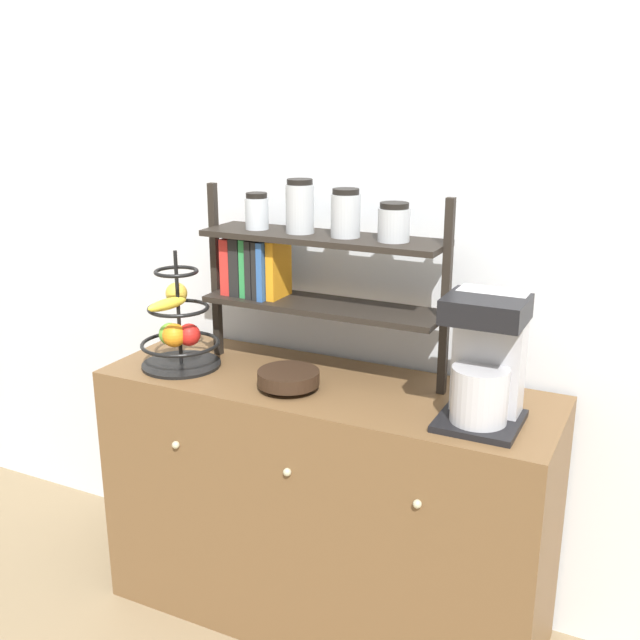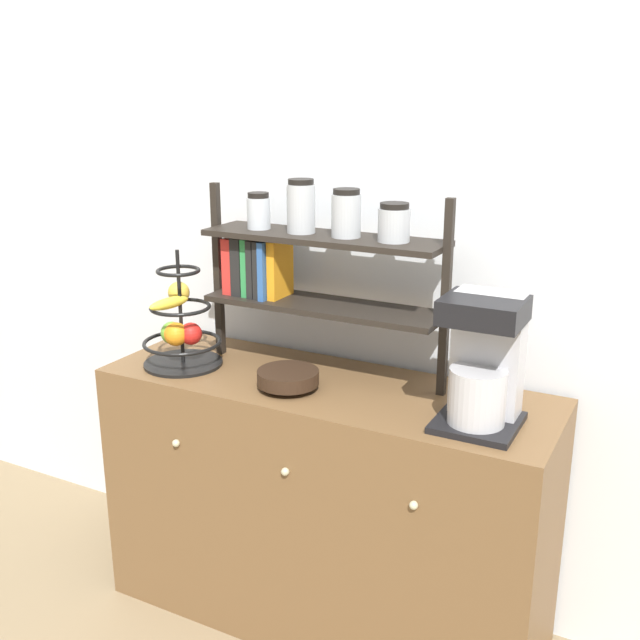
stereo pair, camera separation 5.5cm
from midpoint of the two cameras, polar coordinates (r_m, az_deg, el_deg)
name	(u,v)px [view 2 (the right image)]	position (r m, az deg, el deg)	size (l,w,h in m)	color
wall_back	(365,217)	(2.40, 4.14, 7.85)	(7.00, 0.05, 2.60)	silver
sideboard	(324,504)	(2.47, 0.99, -13.87)	(1.41, 0.49, 0.83)	brown
coffee_maker	(483,362)	(2.01, 13.12, -3.14)	(0.21, 0.22, 0.35)	black
fruit_stand	(180,328)	(2.43, -9.97, -0.61)	(0.25, 0.25, 0.38)	black
wooden_bowl	(288,378)	(2.23, -1.73, -4.45)	(0.19, 0.19, 0.06)	black
shelf_hutch	(304,256)	(2.30, -0.55, 4.92)	(0.81, 0.20, 0.60)	black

